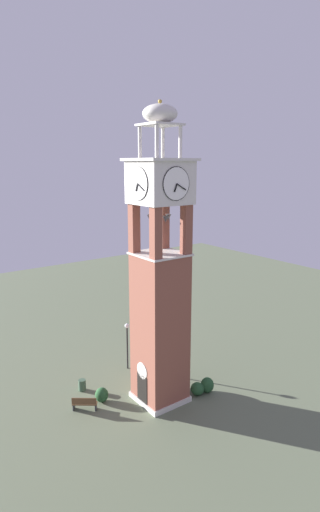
% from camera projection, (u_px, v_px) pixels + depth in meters
% --- Properties ---
extents(ground, '(80.00, 80.00, 0.00)m').
position_uv_depth(ground, '(160.00, 399.00, 27.85)').
color(ground, '#5B664C').
extents(clock_tower, '(3.47, 3.47, 19.25)m').
position_uv_depth(clock_tower, '(160.00, 287.00, 26.10)').
color(clock_tower, brown).
rests_on(clock_tower, ground).
extents(park_bench, '(1.32, 1.54, 0.95)m').
position_uv_depth(park_bench, '(85.00, 403.00, 26.44)').
color(park_bench, brown).
rests_on(park_bench, ground).
extents(lamp_post, '(0.36, 0.36, 3.72)m').
position_uv_depth(lamp_post, '(127.00, 337.00, 31.42)').
color(lamp_post, black).
rests_on(lamp_post, ground).
extents(trash_bin, '(0.52, 0.52, 0.80)m').
position_uv_depth(trash_bin, '(82.00, 385.00, 28.80)').
color(trash_bin, '#38513D').
rests_on(trash_bin, ground).
extents(shrub_near_entry, '(0.96, 0.96, 0.86)m').
position_uv_depth(shrub_near_entry, '(197.00, 389.00, 28.27)').
color(shrub_near_entry, '#234C28').
rests_on(shrub_near_entry, ground).
extents(shrub_left_of_tower, '(0.89, 0.89, 0.99)m').
position_uv_depth(shrub_left_of_tower, '(102.00, 395.00, 27.41)').
color(shrub_left_of_tower, '#234C28').
rests_on(shrub_left_of_tower, ground).
extents(shrub_behind_bench, '(0.92, 0.92, 1.09)m').
position_uv_depth(shrub_behind_bench, '(207.00, 385.00, 28.53)').
color(shrub_behind_bench, '#234C28').
rests_on(shrub_behind_bench, ground).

